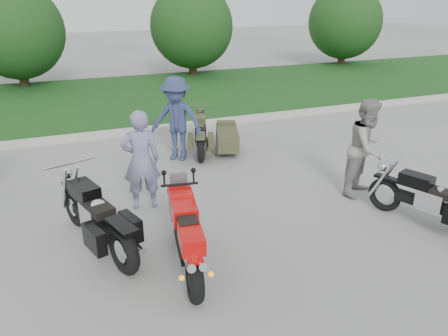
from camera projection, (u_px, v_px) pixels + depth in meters
name	position (u px, v px, depth m)	size (l,w,h in m)	color
ground	(218.00, 242.00, 6.77)	(80.00, 80.00, 0.00)	#9B9B96
curb	(139.00, 131.00, 11.90)	(60.00, 0.30, 0.15)	#B8B5AD
grass_strip	(115.00, 99.00, 15.47)	(60.00, 8.00, 0.14)	#24561D
tree_mid_left	(16.00, 32.00, 16.52)	(3.60, 3.60, 4.00)	#3F2B1C
tree_mid_right	(192.00, 26.00, 18.93)	(3.60, 3.60, 4.00)	#3F2B1C
tree_far_right	(345.00, 22.00, 21.69)	(3.60, 3.60, 4.00)	#3F2B1C
sportbike_red	(187.00, 235.00, 5.88)	(0.57, 2.00, 0.96)	black
cruiser_left	(99.00, 221.00, 6.40)	(0.93, 2.35, 0.93)	black
cruiser_right	(436.00, 204.00, 7.01)	(0.97, 2.07, 0.84)	black
cruiser_sidecar	(216.00, 137.00, 10.40)	(1.41, 2.01, 0.80)	black
person_stripe	(141.00, 160.00, 7.54)	(0.65, 0.43, 1.79)	gray
person_grey	(367.00, 148.00, 8.07)	(0.89, 0.70, 1.84)	gray
person_denim	(176.00, 119.00, 9.75)	(1.23, 0.71, 1.90)	navy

